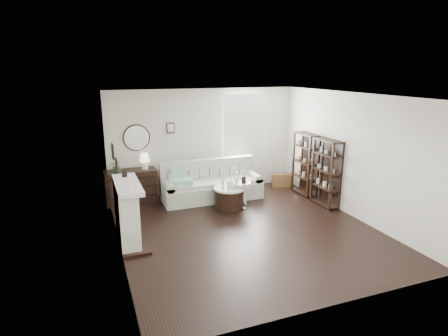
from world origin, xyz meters
name	(u,v)px	position (x,y,z in m)	size (l,w,h in m)	color
room	(231,130)	(0.73, 2.70, 1.60)	(5.50, 5.50, 5.50)	black
fireplace	(127,215)	(-2.32, 0.30, 0.54)	(0.50, 1.40, 1.84)	silver
shelf_unit_far	(305,164)	(2.33, 1.55, 0.80)	(0.30, 0.80, 1.60)	black
shelf_unit_near	(326,173)	(2.33, 0.65, 0.80)	(0.30, 0.80, 1.60)	black
sofa	(211,186)	(-0.06, 2.08, 0.32)	(2.47, 0.86, 0.96)	#A2AC9A
quilt	(181,181)	(-0.87, 1.95, 0.56)	(0.55, 0.45, 0.14)	#227F58
suitcase	(282,180)	(2.10, 2.30, 0.18)	(0.54, 0.18, 0.36)	brown
dresser	(131,186)	(-1.98, 2.47, 0.41)	(1.22, 0.52, 0.82)	black
table_lamp	(145,161)	(-1.62, 2.47, 1.01)	(0.24, 0.24, 0.39)	white
potted_plant	(117,166)	(-2.29, 2.42, 0.96)	(0.26, 0.23, 0.29)	#1F5919
drum_table	(229,198)	(0.11, 1.25, 0.26)	(0.74, 0.74, 0.51)	black
pedestal_table	(240,184)	(0.39, 1.25, 0.56)	(0.51, 0.51, 0.61)	white
eiffel_drum	(232,182)	(0.19, 1.31, 0.61)	(0.12, 0.12, 0.21)	black
bottle_drum	(223,183)	(-0.07, 1.17, 0.67)	(0.08, 0.08, 0.32)	silver
card_frame_drum	(230,186)	(0.06, 1.07, 0.61)	(0.15, 0.01, 0.20)	silver
eiffel_ped	(244,177)	(0.49, 1.28, 0.71)	(0.11, 0.11, 0.19)	black
flask_ped	(237,177)	(0.30, 1.27, 0.74)	(0.13, 0.13, 0.25)	silver
card_frame_ped	(244,180)	(0.41, 1.11, 0.69)	(0.12, 0.01, 0.15)	black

